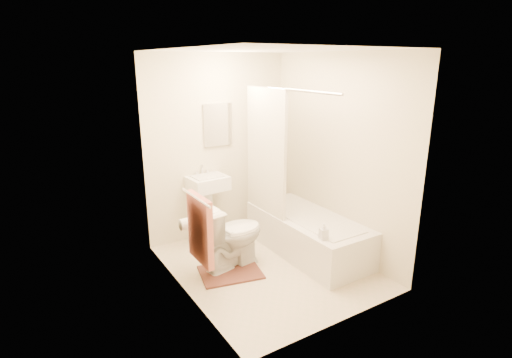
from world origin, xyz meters
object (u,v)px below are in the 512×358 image
sink (208,205)px  bath_mat (231,272)px  soap_bottle (324,231)px  bathtub (307,234)px  toilet (231,235)px

sink → bath_mat: 1.09m
sink → soap_bottle: (0.60, -1.59, 0.08)m
sink → bathtub: 1.35m
bathtub → bath_mat: size_ratio=2.52×
bath_mat → sink: bearing=78.8°
toilet → sink: size_ratio=0.85×
bathtub → bath_mat: (-1.07, 0.03, -0.22)m
toilet → bathtub: 1.01m
toilet → bath_mat: bearing=138.2°
soap_bottle → toilet: bearing=133.0°
sink → toilet: bearing=-101.0°
toilet → sink: sink is taller
bath_mat → soap_bottle: 1.15m
bath_mat → bathtub: bearing=-1.7°
soap_bottle → bath_mat: bearing=141.7°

